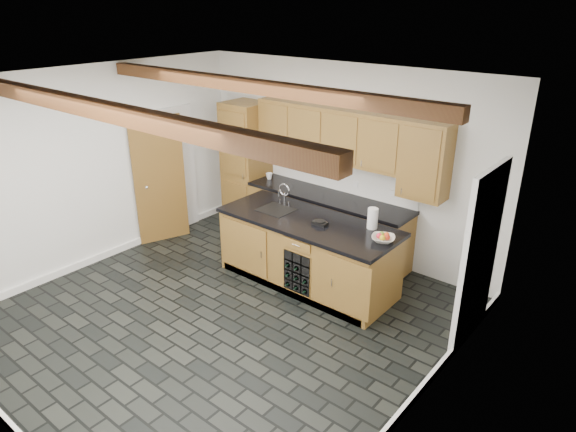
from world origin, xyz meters
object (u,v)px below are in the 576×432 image
Objects in this scene: kitchen_scale at (320,223)px; fruit_bowl at (383,239)px; island at (307,252)px; paper_towel at (373,218)px.

kitchen_scale is 0.72× the size of fruit_bowl.
island is 9.32× the size of paper_towel.
fruit_bowl is 0.40m from paper_towel.
kitchen_scale is 0.66m from paper_towel.
paper_towel is (0.56, 0.34, 0.10)m from kitchen_scale.
paper_towel is (-0.30, 0.25, 0.10)m from fruit_bowl.
kitchen_scale reaches higher than island.
fruit_bowl is at bearing 4.35° from kitchen_scale.
paper_towel is (0.77, 0.32, 0.60)m from island.
fruit_bowl is at bearing -39.59° from paper_towel.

